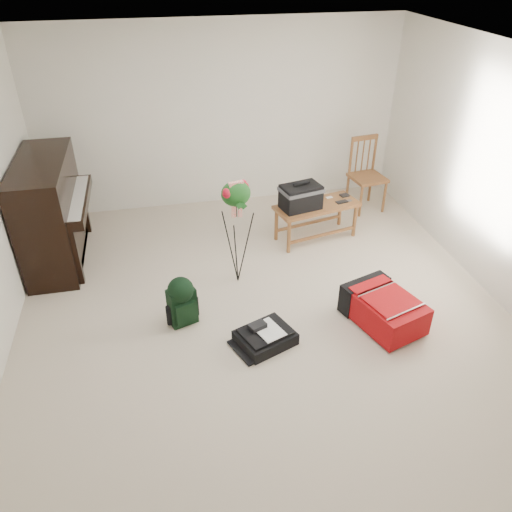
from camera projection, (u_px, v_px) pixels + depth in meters
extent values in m
cube|color=beige|center=(265.00, 315.00, 5.19)|extent=(5.00, 5.50, 0.01)
cube|color=white|center=(269.00, 63.00, 3.84)|extent=(5.00, 5.50, 0.01)
cube|color=silver|center=(221.00, 117.00, 6.78)|extent=(5.00, 0.04, 2.50)
cube|color=silver|center=(511.00, 183.00, 4.96)|extent=(0.04, 5.50, 2.50)
cube|color=black|center=(50.00, 212.00, 5.78)|extent=(0.55, 1.50, 1.25)
cube|color=black|center=(76.00, 201.00, 5.78)|extent=(0.28, 1.30, 0.10)
cube|color=white|center=(75.00, 198.00, 5.75)|extent=(0.22, 1.20, 0.02)
cube|color=black|center=(65.00, 253.00, 6.10)|extent=(0.45, 1.30, 0.10)
cube|color=brown|center=(317.00, 206.00, 6.27)|extent=(1.14, 0.65, 0.04)
cylinder|color=brown|center=(283.00, 233.00, 6.18)|extent=(0.05, 0.05, 0.44)
cylinder|color=brown|center=(276.00, 220.00, 6.46)|extent=(0.05, 0.05, 0.44)
cylinder|color=brown|center=(356.00, 225.00, 6.35)|extent=(0.05, 0.05, 0.44)
cylinder|color=brown|center=(346.00, 213.00, 6.63)|extent=(0.05, 0.05, 0.44)
cube|color=brown|center=(368.00, 178.00, 6.97)|extent=(0.50, 0.50, 0.04)
cylinder|color=brown|center=(358.00, 201.00, 6.92)|extent=(0.04, 0.04, 0.45)
cylinder|color=brown|center=(348.00, 190.00, 7.23)|extent=(0.04, 0.04, 0.45)
cylinder|color=brown|center=(383.00, 198.00, 6.98)|extent=(0.04, 0.04, 0.45)
cylinder|color=brown|center=(373.00, 187.00, 7.29)|extent=(0.04, 0.04, 0.45)
cube|color=brown|center=(367.00, 138.00, 6.85)|extent=(0.40, 0.10, 0.06)
cylinder|color=brown|center=(352.00, 156.00, 6.95)|extent=(0.04, 0.04, 0.55)
cylinder|color=brown|center=(377.00, 154.00, 7.02)|extent=(0.04, 0.04, 0.55)
cube|color=#BD0818|center=(384.00, 309.00, 4.99)|extent=(0.74, 0.90, 0.30)
cube|color=black|center=(372.00, 292.00, 5.24)|extent=(0.57, 0.34, 0.32)
cube|color=#BD0818|center=(388.00, 300.00, 4.86)|extent=(0.58, 0.57, 0.02)
cube|color=silver|center=(399.00, 314.00, 4.67)|extent=(0.47, 0.16, 0.01)
cube|color=black|center=(265.00, 338.00, 4.80)|extent=(0.63, 0.57, 0.12)
cube|color=black|center=(265.00, 332.00, 4.76)|extent=(0.55, 0.49, 0.03)
cube|color=white|center=(268.00, 331.00, 4.74)|extent=(0.32, 0.37, 0.01)
cube|color=black|center=(259.00, 324.00, 4.78)|extent=(0.19, 0.16, 0.05)
cube|color=black|center=(182.00, 306.00, 4.99)|extent=(0.31, 0.24, 0.40)
cube|color=black|center=(183.00, 314.00, 4.92)|extent=(0.22, 0.11, 0.23)
sphere|color=black|center=(181.00, 290.00, 4.88)|extent=(0.26, 0.26, 0.26)
cube|color=black|center=(175.00, 302.00, 5.05)|extent=(0.04, 0.04, 0.36)
cube|color=black|center=(188.00, 300.00, 5.08)|extent=(0.04, 0.04, 0.36)
cylinder|color=black|center=(236.00, 202.00, 5.18)|extent=(0.01, 0.01, 0.33)
ellipsoid|color=#1A541B|center=(236.00, 194.00, 5.12)|extent=(0.31, 0.22, 0.29)
cube|color=#F13D2A|center=(236.00, 186.00, 5.05)|extent=(0.16, 0.07, 0.09)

